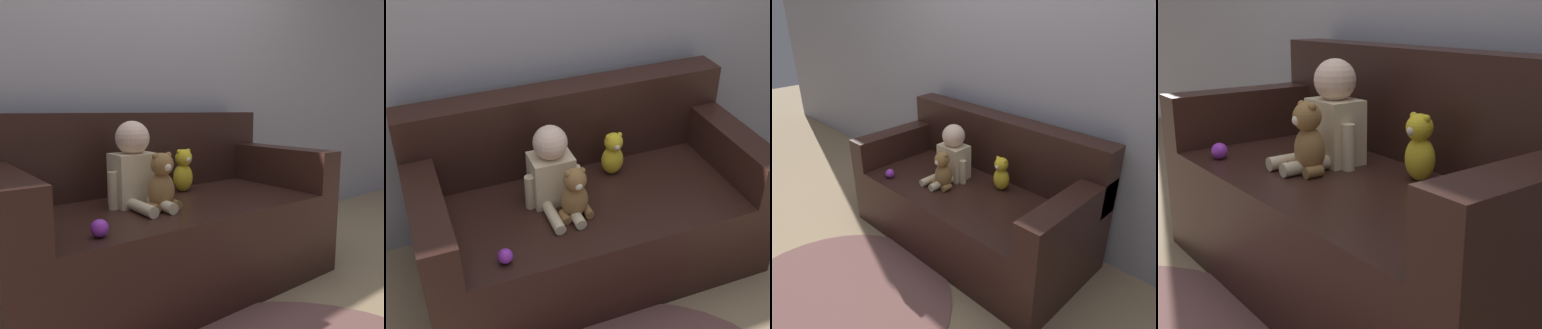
{
  "view_description": "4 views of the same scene",
  "coord_description": "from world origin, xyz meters",
  "views": [
    {
      "loc": [
        -1.05,
        -1.57,
        0.92
      ],
      "look_at": [
        0.07,
        -0.1,
        0.66
      ],
      "focal_mm": 35.0,
      "sensor_mm": 36.0,
      "label": 1
    },
    {
      "loc": [
        -0.84,
        -1.98,
        2.1
      ],
      "look_at": [
        -0.09,
        -0.06,
        0.7
      ],
      "focal_mm": 50.0,
      "sensor_mm": 36.0,
      "label": 2
    },
    {
      "loc": [
        1.63,
        -1.69,
        1.74
      ],
      "look_at": [
        0.02,
        -0.08,
        0.67
      ],
      "focal_mm": 35.0,
      "sensor_mm": 36.0,
      "label": 3
    },
    {
      "loc": [
        1.49,
        -1.16,
        1.05
      ],
      "look_at": [
        0.07,
        -0.09,
        0.54
      ],
      "focal_mm": 50.0,
      "sensor_mm": 36.0,
      "label": 4
    }
  ],
  "objects": [
    {
      "name": "teddy_bear_brown",
      "position": [
        -0.13,
        -0.13,
        0.59
      ],
      "size": [
        0.16,
        0.12,
        0.27
      ],
      "color": "olive",
      "rests_on": "couch"
    },
    {
      "name": "toy_ball",
      "position": [
        -0.52,
        -0.32,
        0.5
      ],
      "size": [
        0.07,
        0.07,
        0.07
      ],
      "color": "purple",
      "rests_on": "couch"
    },
    {
      "name": "plush_toy_side",
      "position": [
        0.18,
        0.13,
        0.58
      ],
      "size": [
        0.12,
        0.11,
        0.24
      ],
      "color": "yellow",
      "rests_on": "couch"
    },
    {
      "name": "person_baby",
      "position": [
        -0.19,
        0.02,
        0.64
      ],
      "size": [
        0.28,
        0.36,
        0.41
      ],
      "color": "beige",
      "rests_on": "couch"
    },
    {
      "name": "couch",
      "position": [
        0.0,
        0.05,
        0.33
      ],
      "size": [
        1.74,
        0.85,
        0.91
      ],
      "color": "black",
      "rests_on": "ground_plane"
    },
    {
      "name": "ground_plane",
      "position": [
        0.0,
        0.0,
        0.0
      ],
      "size": [
        12.0,
        12.0,
        0.0
      ],
      "primitive_type": "plane",
      "color": "#9E8460"
    }
  ]
}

